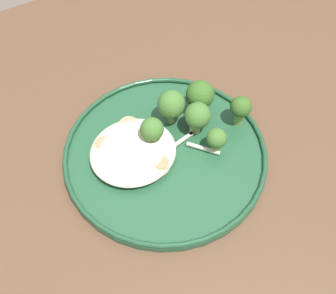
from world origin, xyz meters
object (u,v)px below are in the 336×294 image
at_px(seared_scallop_right_edge, 122,149).
at_px(broccoli_floret_split_head, 216,139).
at_px(seared_scallop_rear_pale, 130,160).
at_px(broccoli_floret_small_sprig, 200,95).
at_px(seared_scallop_large_seared, 144,156).
at_px(seared_scallop_center_golden, 104,146).
at_px(broccoli_floret_front_edge, 171,105).
at_px(dinner_plate, 168,152).
at_px(broccoli_floret_right_tilted, 152,131).
at_px(seared_scallop_tiny_bay, 160,165).
at_px(broccoli_floret_near_rim, 241,108).
at_px(seared_scallop_front_small, 129,126).
at_px(broccoli_floret_tall_stalk, 198,116).

height_order(seared_scallop_right_edge, broccoli_floret_split_head, broccoli_floret_split_head).
bearing_deg(seared_scallop_rear_pale, broccoli_floret_small_sprig, 12.70).
height_order(seared_scallop_large_seared, seared_scallop_center_golden, seared_scallop_center_golden).
bearing_deg(seared_scallop_large_seared, seared_scallop_rear_pale, 164.12).
relative_size(seared_scallop_center_golden, broccoli_floret_front_edge, 0.42).
xyz_separation_m(dinner_plate, broccoli_floret_front_edge, (0.03, 0.04, 0.04)).
bearing_deg(dinner_plate, seared_scallop_center_golden, 148.54).
relative_size(broccoli_floret_front_edge, broccoli_floret_right_tilted, 1.07).
bearing_deg(seared_scallop_center_golden, seared_scallop_right_edge, -42.75).
distance_m(seared_scallop_tiny_bay, broccoli_floret_near_rim, 0.14).
bearing_deg(seared_scallop_front_small, seared_scallop_large_seared, -96.97).
distance_m(seared_scallop_tiny_bay, broccoli_floret_split_head, 0.09).
relative_size(broccoli_floret_tall_stalk, broccoli_floret_front_edge, 0.91).
bearing_deg(broccoli_floret_front_edge, broccoli_floret_near_rim, -32.36).
xyz_separation_m(seared_scallop_tiny_bay, broccoli_floret_small_sprig, (0.11, 0.06, 0.02)).
bearing_deg(seared_scallop_large_seared, seared_scallop_tiny_bay, -66.11).
xyz_separation_m(dinner_plate, seared_scallop_front_small, (-0.03, 0.06, 0.01)).
relative_size(broccoli_floret_small_sprig, broccoli_floret_right_tilted, 1.04).
height_order(broccoli_floret_tall_stalk, broccoli_floret_split_head, broccoli_floret_tall_stalk).
bearing_deg(seared_scallop_tiny_bay, broccoli_floret_near_rim, 4.84).
xyz_separation_m(dinner_plate, broccoli_floret_small_sprig, (0.08, 0.04, 0.04)).
xyz_separation_m(seared_scallop_front_small, broccoli_floret_front_edge, (0.06, -0.02, 0.03)).
relative_size(broccoli_floret_near_rim, broccoli_floret_right_tilted, 0.92).
distance_m(seared_scallop_large_seared, broccoli_floret_right_tilted, 0.04).
distance_m(dinner_plate, broccoli_floret_small_sprig, 0.10).
relative_size(seared_scallop_right_edge, broccoli_floret_split_head, 0.73).
bearing_deg(broccoli_floret_small_sprig, seared_scallop_center_golden, 177.20).
bearing_deg(broccoli_floret_small_sprig, broccoli_floret_right_tilted, -167.65).
height_order(broccoli_floret_front_edge, broccoli_floret_right_tilted, broccoli_floret_front_edge).
distance_m(seared_scallop_tiny_bay, seared_scallop_rear_pale, 0.04).
bearing_deg(broccoli_floret_split_head, seared_scallop_rear_pale, 159.93).
relative_size(broccoli_floret_small_sprig, broccoli_floret_split_head, 1.39).
relative_size(broccoli_floret_split_head, broccoli_floret_right_tilted, 0.75).
bearing_deg(broccoli_floret_right_tilted, broccoli_floret_split_head, -35.54).
bearing_deg(seared_scallop_front_small, broccoli_floret_right_tilted, -69.91).
relative_size(seared_scallop_large_seared, broccoli_floret_tall_stalk, 0.49).
bearing_deg(dinner_plate, broccoli_floret_tall_stalk, 9.30).
relative_size(seared_scallop_rear_pale, broccoli_floret_near_rim, 0.51).
bearing_deg(broccoli_floret_right_tilted, seared_scallop_large_seared, -145.44).
xyz_separation_m(broccoli_floret_small_sprig, broccoli_floret_near_rim, (0.04, -0.05, -0.00)).
relative_size(broccoli_floret_small_sprig, broccoli_floret_front_edge, 0.96).
distance_m(broccoli_floret_small_sprig, broccoli_floret_right_tilted, 0.10).
bearing_deg(seared_scallop_large_seared, broccoli_floret_right_tilted, 34.56).
relative_size(seared_scallop_large_seared, seared_scallop_rear_pale, 1.03).
bearing_deg(broccoli_floret_front_edge, seared_scallop_front_small, 164.00).
bearing_deg(broccoli_floret_near_rim, broccoli_floret_front_edge, 147.64).
relative_size(seared_scallop_right_edge, seared_scallop_front_small, 1.11).
distance_m(seared_scallop_tiny_bay, broccoli_floret_front_edge, 0.09).
bearing_deg(broccoli_floret_right_tilted, broccoli_floret_tall_stalk, -8.21).
distance_m(dinner_plate, broccoli_floret_right_tilted, 0.04).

